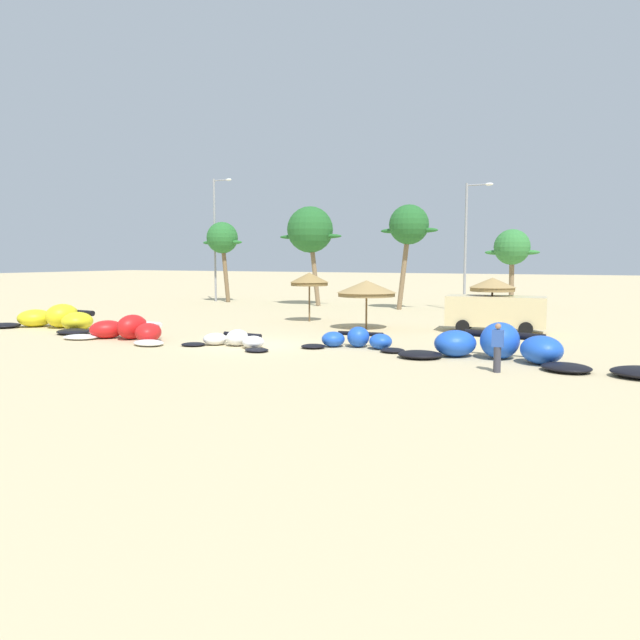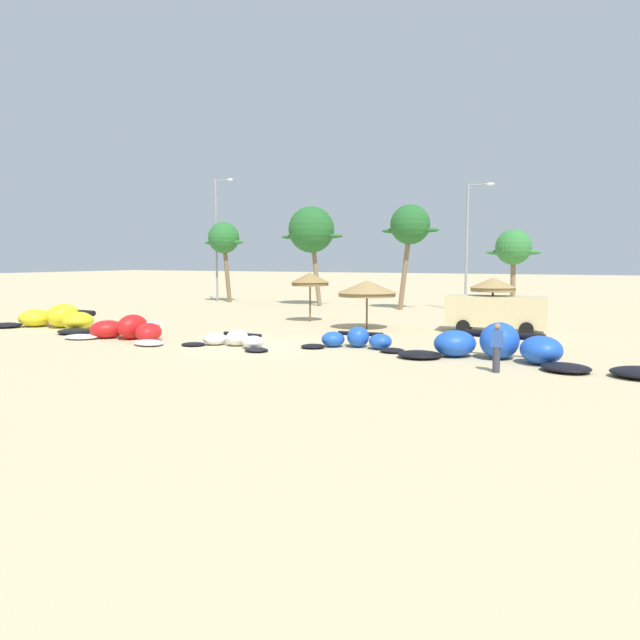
{
  "view_description": "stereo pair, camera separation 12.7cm",
  "coord_description": "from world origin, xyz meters",
  "px_view_note": "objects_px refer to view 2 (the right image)",
  "views": [
    {
      "loc": [
        13.75,
        -21.75,
        3.71
      ],
      "look_at": [
        2.18,
        2.0,
        1.0
      ],
      "focal_mm": 33.54,
      "sensor_mm": 36.0,
      "label": 1
    },
    {
      "loc": [
        13.87,
        -21.7,
        3.71
      ],
      "look_at": [
        2.18,
        2.0,
        1.0
      ],
      "focal_mm": 33.54,
      "sensor_mm": 36.0,
      "label": 2
    }
  ],
  "objects_px": {
    "kite_left": "(128,330)",
    "palm_left_of_gap": "(410,226)",
    "kite_far_left": "(57,319)",
    "kite_center": "(356,340)",
    "parked_van": "(494,311)",
    "palm_leftmost": "(224,239)",
    "palm_center_left": "(513,248)",
    "palm_left": "(311,230)",
    "beach_umbrella_middle": "(367,288)",
    "beach_umbrella_near_van": "(310,279)",
    "kite_left_of_center": "(234,340)",
    "person_near_kites": "(497,348)",
    "beach_umbrella_near_palms": "(493,285)",
    "lamppost_west_center": "(469,240)",
    "lamppost_west": "(218,234)",
    "kite_right_of_center": "(497,346)"
  },
  "relations": [
    {
      "from": "kite_left",
      "to": "palm_left_of_gap",
      "type": "height_order",
      "value": "palm_left_of_gap"
    },
    {
      "from": "kite_far_left",
      "to": "kite_center",
      "type": "bearing_deg",
      "value": 1.86
    },
    {
      "from": "kite_center",
      "to": "parked_van",
      "type": "height_order",
      "value": "parked_van"
    },
    {
      "from": "palm_leftmost",
      "to": "palm_center_left",
      "type": "relative_size",
      "value": 1.17
    },
    {
      "from": "parked_van",
      "to": "palm_leftmost",
      "type": "bearing_deg",
      "value": 154.53
    },
    {
      "from": "kite_left",
      "to": "palm_left",
      "type": "bearing_deg",
      "value": 94.36
    },
    {
      "from": "kite_left",
      "to": "beach_umbrella_middle",
      "type": "height_order",
      "value": "beach_umbrella_middle"
    },
    {
      "from": "kite_far_left",
      "to": "beach_umbrella_near_van",
      "type": "height_order",
      "value": "beach_umbrella_near_van"
    },
    {
      "from": "kite_left_of_center",
      "to": "palm_leftmost",
      "type": "xyz_separation_m",
      "value": [
        -15.87,
        21.78,
        5.14
      ]
    },
    {
      "from": "kite_center",
      "to": "person_near_kites",
      "type": "height_order",
      "value": "person_near_kites"
    },
    {
      "from": "kite_far_left",
      "to": "palm_leftmost",
      "type": "distance_m",
      "value": 21.29
    },
    {
      "from": "beach_umbrella_near_palms",
      "to": "parked_van",
      "type": "bearing_deg",
      "value": -67.69
    },
    {
      "from": "kite_far_left",
      "to": "beach_umbrella_middle",
      "type": "bearing_deg",
      "value": 25.16
    },
    {
      "from": "parked_van",
      "to": "person_near_kites",
      "type": "xyz_separation_m",
      "value": [
        2.04,
        -10.99,
        -0.27
      ]
    },
    {
      "from": "parked_van",
      "to": "lamppost_west_center",
      "type": "xyz_separation_m",
      "value": [
        -3.85,
        11.46,
        3.93
      ]
    },
    {
      "from": "palm_left_of_gap",
      "to": "kite_center",
      "type": "bearing_deg",
      "value": -78.56
    },
    {
      "from": "beach_umbrella_middle",
      "to": "lamppost_west",
      "type": "height_order",
      "value": "lamppost_west"
    },
    {
      "from": "kite_left_of_center",
      "to": "palm_left_of_gap",
      "type": "relative_size",
      "value": 0.6
    },
    {
      "from": "lamppost_west",
      "to": "parked_van",
      "type": "bearing_deg",
      "value": -25.28
    },
    {
      "from": "palm_left",
      "to": "palm_left_of_gap",
      "type": "height_order",
      "value": "palm_left"
    },
    {
      "from": "kite_far_left",
      "to": "beach_umbrella_middle",
      "type": "relative_size",
      "value": 2.47
    },
    {
      "from": "palm_center_left",
      "to": "person_near_kites",
      "type": "bearing_deg",
      "value": -82.53
    },
    {
      "from": "kite_right_of_center",
      "to": "lamppost_west_center",
      "type": "height_order",
      "value": "lamppost_west_center"
    },
    {
      "from": "parked_van",
      "to": "palm_center_left",
      "type": "distance_m",
      "value": 15.15
    },
    {
      "from": "kite_left",
      "to": "kite_right_of_center",
      "type": "relative_size",
      "value": 0.85
    },
    {
      "from": "kite_left",
      "to": "palm_center_left",
      "type": "bearing_deg",
      "value": 62.12
    },
    {
      "from": "kite_left",
      "to": "beach_umbrella_near_palms",
      "type": "relative_size",
      "value": 2.2
    },
    {
      "from": "palm_center_left",
      "to": "lamppost_west",
      "type": "bearing_deg",
      "value": -174.05
    },
    {
      "from": "parked_van",
      "to": "palm_left_of_gap",
      "type": "bearing_deg",
      "value": 126.04
    },
    {
      "from": "beach_umbrella_middle",
      "to": "palm_center_left",
      "type": "height_order",
      "value": "palm_center_left"
    },
    {
      "from": "kite_right_of_center",
      "to": "lamppost_west",
      "type": "height_order",
      "value": "lamppost_west"
    },
    {
      "from": "kite_left_of_center",
      "to": "kite_center",
      "type": "bearing_deg",
      "value": 21.68
    },
    {
      "from": "beach_umbrella_middle",
      "to": "beach_umbrella_near_palms",
      "type": "xyz_separation_m",
      "value": [
        6.15,
        1.88,
        0.25
      ]
    },
    {
      "from": "kite_left_of_center",
      "to": "beach_umbrella_middle",
      "type": "xyz_separation_m",
      "value": [
        2.7,
        8.42,
        1.89
      ]
    },
    {
      "from": "palm_left_of_gap",
      "to": "kite_left_of_center",
      "type": "bearing_deg",
      "value": -92.69
    },
    {
      "from": "kite_center",
      "to": "palm_left_of_gap",
      "type": "bearing_deg",
      "value": 101.44
    },
    {
      "from": "kite_left_of_center",
      "to": "palm_center_left",
      "type": "xyz_separation_m",
      "value": [
        7.68,
        24.63,
        4.21
      ]
    },
    {
      "from": "beach_umbrella_near_van",
      "to": "person_near_kites",
      "type": "relative_size",
      "value": 1.79
    },
    {
      "from": "beach_umbrella_near_van",
      "to": "palm_center_left",
      "type": "relative_size",
      "value": 0.49
    },
    {
      "from": "beach_umbrella_middle",
      "to": "palm_center_left",
      "type": "relative_size",
      "value": 0.54
    },
    {
      "from": "lamppost_west",
      "to": "kite_left_of_center",
      "type": "bearing_deg",
      "value": -52.83
    },
    {
      "from": "palm_left",
      "to": "palm_center_left",
      "type": "relative_size",
      "value": 1.33
    },
    {
      "from": "kite_left_of_center",
      "to": "palm_left",
      "type": "bearing_deg",
      "value": 108.66
    },
    {
      "from": "kite_far_left",
      "to": "beach_umbrella_near_van",
      "type": "xyz_separation_m",
      "value": [
        10.53,
        9.18,
        2.02
      ]
    },
    {
      "from": "kite_right_of_center",
      "to": "beach_umbrella_near_palms",
      "type": "height_order",
      "value": "beach_umbrella_near_palms"
    },
    {
      "from": "beach_umbrella_near_van",
      "to": "kite_left_of_center",
      "type": "bearing_deg",
      "value": -80.45
    },
    {
      "from": "beach_umbrella_near_van",
      "to": "beach_umbrella_near_palms",
      "type": "height_order",
      "value": "beach_umbrella_near_van"
    },
    {
      "from": "palm_center_left",
      "to": "kite_center",
      "type": "bearing_deg",
      "value": -97.13
    },
    {
      "from": "kite_right_of_center",
      "to": "beach_umbrella_near_palms",
      "type": "distance_m",
      "value": 9.27
    },
    {
      "from": "kite_left",
      "to": "palm_center_left",
      "type": "height_order",
      "value": "palm_center_left"
    }
  ]
}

